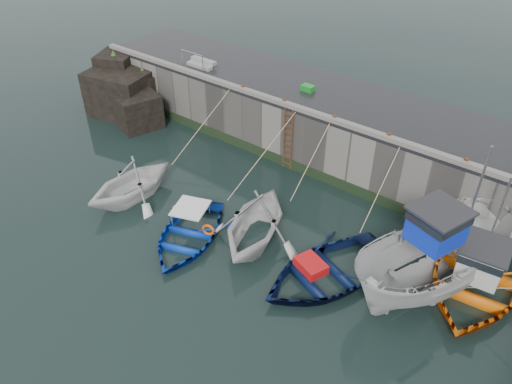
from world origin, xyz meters
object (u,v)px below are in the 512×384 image
Objects in this scene: bollard_d at (389,136)px; fish_crate at (308,88)px; ladder at (288,139)px; bollard_a at (243,88)px; bollard_c at (335,118)px; boat_far_white at (436,263)px; bollard_e at (466,161)px; boat_near_blacktrim at (255,240)px; boat_far_orange at (476,275)px; boat_near_navy at (326,277)px; boat_near_white at (133,197)px; boat_near_blue at (188,239)px; bollard_b at (285,101)px.

fish_crate is at bearing 159.82° from bollard_d.
ladder is 3.47m from bollard_a.
boat_far_white is at bearing -29.65° from bollard_c.
ladder is 11.43× the size of bollard_d.
bollard_a is 1.00× the size of bollard_e.
boat_far_white is 28.92× the size of bollard_a.
bollard_c is 1.00× the size of bollard_d.
boat_far_white is at bearing -43.34° from bollard_d.
ladder is 5.88m from boat_near_blacktrim.
bollard_a is at bearing 173.62° from ladder.
boat_near_navy is at bearing -151.54° from boat_far_orange.
boat_far_orange is 4.30m from bollard_e.
boat_near_white is at bearing -150.95° from bollard_e.
boat_far_white is (12.83, 2.98, 1.23)m from boat_near_white.
boat_near_white is 14.66m from boat_far_orange.
boat_near_white is 14.20m from bollard_e.
bollard_a is (-11.75, 3.73, 2.07)m from boat_far_white.
boat_far_white is 1.88m from boat_far_orange.
bollard_a reaches higher than boat_near_white.
boat_near_blacktrim is at bearing -68.12° from ladder.
bollard_c is (2.29, 7.24, 3.30)m from boat_near_blue.
boat_far_orange is (10.06, 4.71, 0.44)m from boat_near_blue.
bollard_a is at bearing 180.00° from bollard_d.
bollard_e is at bearing 119.78° from boat_far_white.
boat_far_white is (8.75, -3.39, -0.37)m from ladder.
bollard_a is at bearing 180.00° from bollard_c.
boat_far_orange reaches higher than bollard_e.
bollard_e is at bearing 2.40° from ladder.
bollard_e is (8.00, 0.34, 1.71)m from ladder.
boat_far_orange is 8.66m from bollard_c.
boat_near_navy is 19.83× the size of bollard_b.
boat_near_blue is at bearing -107.56° from bollard_c.
bollard_a is 1.00× the size of bollard_d.
ladder is 2.81m from bollard_c.
ladder is 11.43× the size of bollard_a.
ladder is at bearing 94.02° from boat_near_blacktrim.
bollard_c is 5.80m from bollard_e.
boat_far_white reaches higher than boat_far_orange.
boat_near_blue is at bearing -139.97° from boat_far_white.
boat_near_blacktrim is at bearing -146.00° from boat_far_white.
boat_far_white reaches higher than bollard_c.
fish_crate is at bearing 71.99° from boat_near_blue.
boat_far_white is at bearing -78.60° from bollard_e.
bollard_c is (-7.77, 2.53, 2.86)m from boat_far_orange.
boat_near_blacktrim is 6.49m from bollard_c.
bollard_b is 1.00× the size of bollard_c.
bollard_c is at bearing 168.73° from boat_far_white.
boat_near_blue is (-0.09, -6.90, -1.59)m from ladder.
boat_far_orange is at bearing 54.51° from boat_near_navy.
fish_crate is at bearing 88.97° from bollard_b.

